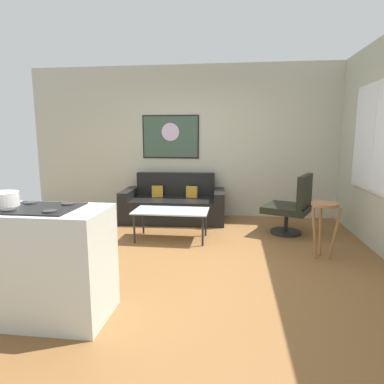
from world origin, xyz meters
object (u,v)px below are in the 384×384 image
Objects in this scene: couch at (174,205)px; wall_painting at (171,137)px; mixing_bowl at (1,200)px; coffee_table at (171,212)px; armchair at (292,206)px; bar_stool at (324,216)px.

couch is 1.71× the size of wall_painting.
couch is 6.74× the size of mixing_bowl.
coffee_table is 1.01× the size of wall_painting.
wall_painting is at bearing 100.76° from coffee_table.
coffee_table is 1.95m from wall_painting.
couch is 1.70× the size of coffee_table.
coffee_table is 1.87m from armchair.
couch is at bearing -73.60° from wall_painting.
coffee_table is (0.16, -1.12, 0.13)m from couch.
armchair reaches higher than couch.
armchair is 1.34× the size of bar_stool.
wall_painting reaches higher than mixing_bowl.
bar_stool is 3.49m from mixing_bowl.
bar_stool is (0.21, -1.00, 0.09)m from armchair.
couch is 2.08m from armchair.
wall_painting is (-0.30, 1.59, 1.09)m from coffee_table.
armchair reaches higher than bar_stool.
armchair is at bearing 102.07° from bar_stool.
armchair is 1.02m from bar_stool.
mixing_bowl reaches higher than bar_stool.
couch is 1.14m from coffee_table.
bar_stool reaches higher than coffee_table.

